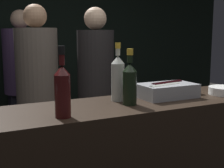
% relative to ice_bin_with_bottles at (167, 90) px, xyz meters
% --- Properties ---
extents(wall_back_chalkboard, '(6.40, 0.06, 2.80)m').
position_rel_ice_bin_with_bottles_xyz_m(wall_back_chalkboard, '(-0.41, 2.49, 0.32)').
color(wall_back_chalkboard, black).
rests_on(wall_back_chalkboard, ground_plane).
extents(ice_bin_with_bottles, '(0.37, 0.24, 0.10)m').
position_rel_ice_bin_with_bottles_xyz_m(ice_bin_with_bottles, '(0.00, 0.00, 0.00)').
color(ice_bin_with_bottles, '#9EA0A5').
rests_on(ice_bin_with_bottles, bar_counter).
extents(candle_votive, '(0.07, 0.07, 0.06)m').
position_rel_ice_bin_with_bottles_xyz_m(candle_votive, '(0.26, 0.01, -0.02)').
color(candle_votive, silver).
rests_on(candle_votive, bar_counter).
extents(rose_wine_bottle, '(0.08, 0.08, 0.36)m').
position_rel_ice_bin_with_bottles_xyz_m(rose_wine_bottle, '(-0.34, 0.05, 0.10)').
color(rose_wine_bottle, '#B2B7AD').
rests_on(rose_wine_bottle, bar_counter).
extents(champagne_bottle, '(0.08, 0.08, 0.33)m').
position_rel_ice_bin_with_bottles_xyz_m(champagne_bottle, '(-0.33, -0.08, 0.09)').
color(champagne_bottle, black).
rests_on(champagne_bottle, bar_counter).
extents(red_wine_bottle_black_foil, '(0.08, 0.08, 0.36)m').
position_rel_ice_bin_with_bottles_xyz_m(red_wine_bottle_black_foil, '(-0.77, -0.18, 0.09)').
color(red_wine_bottle_black_foil, '#380F0F').
rests_on(red_wine_bottle_black_foil, bar_counter).
extents(person_in_hoodie, '(0.38, 0.38, 1.71)m').
position_rel_ice_bin_with_bottles_xyz_m(person_in_hoodie, '(-0.57, 1.19, -0.13)').
color(person_in_hoodie, black).
rests_on(person_in_hoodie, ground_plane).
extents(person_blond_tee, '(0.35, 0.35, 1.69)m').
position_rel_ice_bin_with_bottles_xyz_m(person_blond_tee, '(-0.05, 1.05, -0.14)').
color(person_blond_tee, black).
rests_on(person_blond_tee, ground_plane).
extents(person_grey_polo, '(0.41, 0.41, 1.72)m').
position_rel_ice_bin_with_bottles_xyz_m(person_grey_polo, '(-0.56, 1.95, -0.14)').
color(person_grey_polo, black).
rests_on(person_grey_polo, ground_plane).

